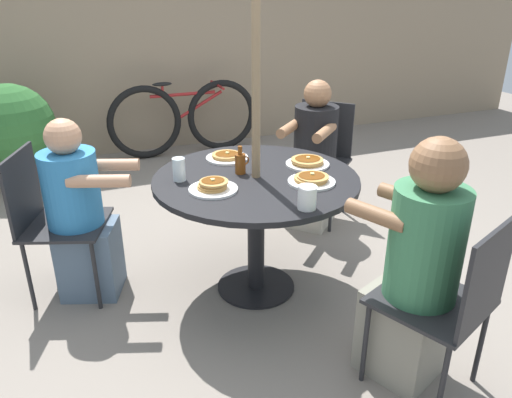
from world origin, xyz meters
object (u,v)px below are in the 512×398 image
Objects in this scene: pancake_plate_a at (311,180)px; pancake_plate_d at (227,157)px; patio_table at (256,195)px; syrup_bottle at (240,163)px; patio_chair_south at (49,215)px; coffee_cup at (307,198)px; bicycle at (184,118)px; pancake_plate_c at (213,187)px; patio_chair_east at (321,153)px; drinking_glass_a at (179,169)px; patio_chair_north at (451,298)px; diner_east at (313,160)px; pancake_plate_b at (308,162)px; diner_north at (416,273)px; potted_shrub at (12,129)px; diner_south at (81,217)px.

pancake_plate_d is (-0.30, 0.54, -0.00)m from pancake_plate_a.
pancake_plate_d reaches higher than patio_table.
patio_chair_south is at bearing 163.16° from syrup_bottle.
coffee_cup is (-0.17, -0.29, 0.04)m from pancake_plate_a.
syrup_bottle is (-0.06, 0.08, 0.17)m from patio_table.
syrup_bottle is 2.64m from bicycle.
pancake_plate_c is (-0.28, -0.10, 0.13)m from patio_table.
pancake_plate_a is 1.00× the size of pancake_plate_c.
patio_chair_east is 7.72× the size of coffee_cup.
pancake_plate_a is (0.25, -0.20, 0.13)m from patio_table.
drinking_glass_a is (0.70, -0.30, 0.28)m from patio_chair_south.
pancake_plate_c is 1.61× the size of syrup_bottle.
patio_chair_south is (-1.57, 1.49, 0.00)m from patio_chair_north.
pancake_plate_d is 0.43m from drinking_glass_a.
pancake_plate_d is (-0.79, -0.35, 0.24)m from diner_east.
patio_chair_south is 3.43× the size of pancake_plate_d.
pancake_plate_a is 0.16× the size of bicycle.
bicycle is (0.00, 2.87, -0.36)m from pancake_plate_a.
patio_table is at bearing -170.32° from pancake_plate_b.
diner_north reaches higher than syrup_bottle.
coffee_cup is 3.20m from potted_shrub.
diner_north is 1.85m from diner_south.
pancake_plate_a reaches higher than bicycle.
diner_north is at bearing 66.30° from diner_south.
patio_chair_north is at bearing -90.00° from diner_north.
pancake_plate_b is 0.61m from coffee_cup.
pancake_plate_a is (-0.49, -0.89, 0.24)m from diner_east.
pancake_plate_d is 0.16× the size of bicycle.
coffee_cup is at bearing -76.75° from syrup_bottle.
potted_shrub is (-1.74, 2.29, -0.22)m from pancake_plate_b.
potted_shrub reaches higher than patio_chair_east.
patio_chair_south is 3.43× the size of pancake_plate_c.
patio_chair_east is at bearing 58.53° from pancake_plate_a.
diner_south is at bearing 113.60° from diner_north.
pancake_plate_a is 0.42m from syrup_bottle.
diner_east is 0.69× the size of bicycle.
drinking_glass_a reaches higher than pancake_plate_b.
patio_chair_east is 3.43× the size of pancake_plate_c.
pancake_plate_a is 1.61× the size of syrup_bottle.
potted_shrub is at bearing 120.39° from syrup_bottle.
patio_chair_east is 3.43× the size of pancake_plate_d.
patio_chair_south is at bearing 143.26° from coffee_cup.
pancake_plate_b is at bearing 14.21° from pancake_plate_c.
pancake_plate_b is at bearing 67.20° from pancake_plate_a.
patio_chair_south is 1.00m from pancake_plate_c.
pancake_plate_d is at bearing 98.76° from coffee_cup.
patio_chair_north is 0.55× the size of bicycle.
pancake_plate_c is at bearing -100.09° from bicycle.
diner_east is (0.28, 1.78, -0.01)m from patio_chair_north.
diner_east is at bearing 121.58° from diner_south.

